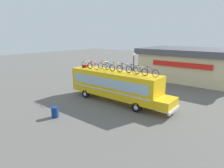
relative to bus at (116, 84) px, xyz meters
The scene contains 15 objects.
ground_plane 1.92m from the bus, behind, with size 120.00×120.00×0.00m, color #605E59.
bus is the anchor object (origin of this frame).
luggage_bag_1 4.71m from the bus, behind, with size 0.63×0.42×0.29m, color maroon.
rooftop_bicycle_1 4.27m from the bus, behind, with size 1.80×0.44×0.95m.
rooftop_bicycle_2 3.34m from the bus, behind, with size 1.70×0.44×0.91m.
rooftop_bicycle_3 2.58m from the bus, behind, with size 1.70×0.44×0.94m.
rooftop_bicycle_4 1.95m from the bus, behind, with size 1.75×0.44×0.89m.
rooftop_bicycle_5 1.72m from the bus, 90.45° to the right, with size 1.67×0.44×0.95m.
rooftop_bicycle_6 1.96m from the bus, 14.26° to the left, with size 1.76×0.44×0.94m.
rooftop_bicycle_7 2.55m from the bus, 12.56° to the left, with size 1.68×0.44×0.92m.
rooftop_bicycle_8 3.33m from the bus, ahead, with size 1.69×0.44×0.90m.
rooftop_bicycle_9 4.20m from the bus, ahead, with size 1.77×0.44×0.91m.
roadside_building 16.52m from the bus, 80.30° to the left, with size 14.97×10.48×4.87m.
trash_bin 6.83m from the bus, 104.19° to the right, with size 0.60×0.60×0.94m, color navy.
street_lamp 4.40m from the bus, 96.35° to the left, with size 0.40×0.40×4.87m.
Camera 1 is at (11.85, -15.24, 6.88)m, focal length 30.26 mm.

